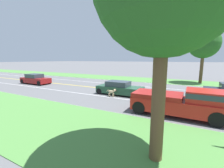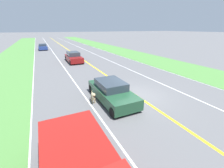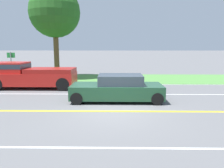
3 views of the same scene
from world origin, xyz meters
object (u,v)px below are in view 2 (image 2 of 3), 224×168
object	(u,v)px
dog	(93,96)
car_trailing_mid	(43,47)
ego_car	(112,92)
car_trailing_near	(74,57)

from	to	relation	value
dog	car_trailing_mid	xyz separation A→B (m)	(1.95, -29.94, 0.11)
dog	car_trailing_mid	world-z (taller)	car_trailing_mid
ego_car	dog	size ratio (longest dim) A/B	3.92
car_trailing_near	car_trailing_mid	distance (m)	16.80
ego_car	car_trailing_near	xyz separation A→B (m)	(-0.34, -13.72, 0.04)
car_trailing_mid	car_trailing_near	bearing A→B (deg)	102.27
dog	car_trailing_mid	distance (m)	30.00
dog	car_trailing_near	world-z (taller)	car_trailing_near
ego_car	car_trailing_mid	distance (m)	30.31
dog	car_trailing_mid	bearing A→B (deg)	-77.66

